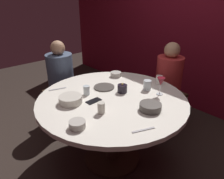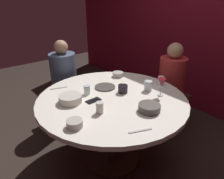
{
  "view_description": "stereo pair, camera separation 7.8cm",
  "coord_description": "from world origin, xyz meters",
  "px_view_note": "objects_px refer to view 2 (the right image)",
  "views": [
    {
      "loc": [
        1.3,
        -1.18,
        1.64
      ],
      "look_at": [
        0.0,
        0.0,
        0.83
      ],
      "focal_mm": 32.94,
      "sensor_mm": 36.0,
      "label": 1
    },
    {
      "loc": [
        1.35,
        -1.12,
        1.64
      ],
      "look_at": [
        0.0,
        0.0,
        0.83
      ],
      "focal_mm": 32.94,
      "sensor_mm": 36.0,
      "label": 2
    }
  ],
  "objects_px": {
    "candle_holder": "(123,89)",
    "wine_glass": "(162,83)",
    "dinner_plate": "(105,87)",
    "bowl_small_white": "(75,123)",
    "seated_diner_back": "(172,78)",
    "bowl_serving_large": "(70,99)",
    "dining_table": "(112,110)",
    "bowl_sauce_side": "(149,108)",
    "seated_diner_left": "(64,74)",
    "cup_near_candle": "(148,86)",
    "cup_center_front": "(100,108)",
    "cup_by_left_diner": "(87,90)",
    "cell_phone": "(93,101)",
    "bowl_salad_center": "(118,74)",
    "cup_by_right_diner": "(161,81)"
  },
  "relations": [
    {
      "from": "bowl_small_white",
      "to": "cup_by_left_diner",
      "type": "relative_size",
      "value": 1.38
    },
    {
      "from": "dining_table",
      "to": "bowl_serving_large",
      "type": "relative_size",
      "value": 6.78
    },
    {
      "from": "dining_table",
      "to": "wine_glass",
      "type": "xyz_separation_m",
      "value": [
        0.27,
        0.39,
        0.27
      ]
    },
    {
      "from": "cup_by_left_diner",
      "to": "dinner_plate",
      "type": "bearing_deg",
      "value": 91.32
    },
    {
      "from": "candle_holder",
      "to": "bowl_small_white",
      "type": "bearing_deg",
      "value": -72.87
    },
    {
      "from": "candle_holder",
      "to": "cup_by_right_diner",
      "type": "height_order",
      "value": "candle_holder"
    },
    {
      "from": "cell_phone",
      "to": "bowl_salad_center",
      "type": "distance_m",
      "value": 0.67
    },
    {
      "from": "dining_table",
      "to": "cup_by_right_diner",
      "type": "relative_size",
      "value": 15.1
    },
    {
      "from": "wine_glass",
      "to": "cup_center_front",
      "type": "distance_m",
      "value": 0.66
    },
    {
      "from": "dinner_plate",
      "to": "bowl_small_white",
      "type": "height_order",
      "value": "bowl_small_white"
    },
    {
      "from": "bowl_serving_large",
      "to": "cup_by_right_diner",
      "type": "distance_m",
      "value": 0.99
    },
    {
      "from": "bowl_salad_center",
      "to": "bowl_sauce_side",
      "type": "bearing_deg",
      "value": -22.8
    },
    {
      "from": "dinner_plate",
      "to": "bowl_small_white",
      "type": "bearing_deg",
      "value": -55.8
    },
    {
      "from": "candle_holder",
      "to": "cup_near_candle",
      "type": "xyz_separation_m",
      "value": [
        0.13,
        0.23,
        0.01
      ]
    },
    {
      "from": "cup_near_candle",
      "to": "cup_center_front",
      "type": "xyz_separation_m",
      "value": [
        0.04,
        -0.64,
        -0.0
      ]
    },
    {
      "from": "bowl_serving_large",
      "to": "bowl_sauce_side",
      "type": "height_order",
      "value": "bowl_serving_large"
    },
    {
      "from": "candle_holder",
      "to": "cup_by_right_diner",
      "type": "distance_m",
      "value": 0.46
    },
    {
      "from": "seated_diner_back",
      "to": "bowl_serving_large",
      "type": "bearing_deg",
      "value": -7.19
    },
    {
      "from": "bowl_salad_center",
      "to": "cup_center_front",
      "type": "height_order",
      "value": "cup_center_front"
    },
    {
      "from": "cell_phone",
      "to": "bowl_sauce_side",
      "type": "height_order",
      "value": "bowl_sauce_side"
    },
    {
      "from": "dinner_plate",
      "to": "seated_diner_left",
      "type": "bearing_deg",
      "value": -173.73
    },
    {
      "from": "dinner_plate",
      "to": "bowl_small_white",
      "type": "relative_size",
      "value": 1.74
    },
    {
      "from": "bowl_sauce_side",
      "to": "cup_by_right_diner",
      "type": "relative_size",
      "value": 1.98
    },
    {
      "from": "cup_near_candle",
      "to": "cup_by_left_diner",
      "type": "relative_size",
      "value": 1.15
    },
    {
      "from": "dinner_plate",
      "to": "bowl_salad_center",
      "type": "xyz_separation_m",
      "value": [
        -0.16,
        0.32,
        0.02
      ]
    },
    {
      "from": "seated_diner_back",
      "to": "dinner_plate",
      "type": "bearing_deg",
      "value": -13.87
    },
    {
      "from": "dinner_plate",
      "to": "bowl_serving_large",
      "type": "height_order",
      "value": "bowl_serving_large"
    },
    {
      "from": "dinner_plate",
      "to": "cup_near_candle",
      "type": "bearing_deg",
      "value": 41.53
    },
    {
      "from": "cell_phone",
      "to": "cup_near_candle",
      "type": "height_order",
      "value": "cup_near_candle"
    },
    {
      "from": "cup_center_front",
      "to": "bowl_sauce_side",
      "type": "bearing_deg",
      "value": 54.64
    },
    {
      "from": "bowl_salad_center",
      "to": "cup_by_right_diner",
      "type": "relative_size",
      "value": 1.37
    },
    {
      "from": "seated_diner_left",
      "to": "candle_holder",
      "type": "height_order",
      "value": "seated_diner_left"
    },
    {
      "from": "cup_by_left_diner",
      "to": "cup_center_front",
      "type": "distance_m",
      "value": 0.38
    },
    {
      "from": "wine_glass",
      "to": "bowl_serving_large",
      "type": "bearing_deg",
      "value": -120.49
    },
    {
      "from": "cup_near_candle",
      "to": "bowl_serving_large",
      "type": "bearing_deg",
      "value": -111.08
    },
    {
      "from": "seated_diner_back",
      "to": "bowl_salad_center",
      "type": "bearing_deg",
      "value": -33.93
    },
    {
      "from": "bowl_serving_large",
      "to": "cup_near_candle",
      "type": "bearing_deg",
      "value": 68.92
    },
    {
      "from": "cell_phone",
      "to": "bowl_salad_center",
      "type": "xyz_separation_m",
      "value": [
        -0.33,
        0.58,
        0.02
      ]
    },
    {
      "from": "dining_table",
      "to": "dinner_plate",
      "type": "distance_m",
      "value": 0.28
    },
    {
      "from": "bowl_serving_large",
      "to": "bowl_sauce_side",
      "type": "xyz_separation_m",
      "value": [
        0.56,
        0.43,
        -0.0
      ]
    },
    {
      "from": "cup_near_candle",
      "to": "bowl_salad_center",
      "type": "bearing_deg",
      "value": 177.31
    },
    {
      "from": "seated_diner_left",
      "to": "cup_by_left_diner",
      "type": "height_order",
      "value": "seated_diner_left"
    },
    {
      "from": "cell_phone",
      "to": "bowl_sauce_side",
      "type": "distance_m",
      "value": 0.52
    },
    {
      "from": "dinner_plate",
      "to": "seated_diner_back",
      "type": "bearing_deg",
      "value": 76.13
    },
    {
      "from": "candle_holder",
      "to": "wine_glass",
      "type": "relative_size",
      "value": 0.57
    },
    {
      "from": "seated_diner_left",
      "to": "candle_holder",
      "type": "bearing_deg",
      "value": 8.72
    },
    {
      "from": "bowl_sauce_side",
      "to": "cup_by_left_diner",
      "type": "bearing_deg",
      "value": -159.78
    },
    {
      "from": "dining_table",
      "to": "dinner_plate",
      "type": "height_order",
      "value": "dinner_plate"
    },
    {
      "from": "cell_phone",
      "to": "cup_center_front",
      "type": "height_order",
      "value": "cup_center_front"
    },
    {
      "from": "dinner_plate",
      "to": "cup_center_front",
      "type": "xyz_separation_m",
      "value": [
        0.37,
        -0.34,
        0.04
      ]
    }
  ]
}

